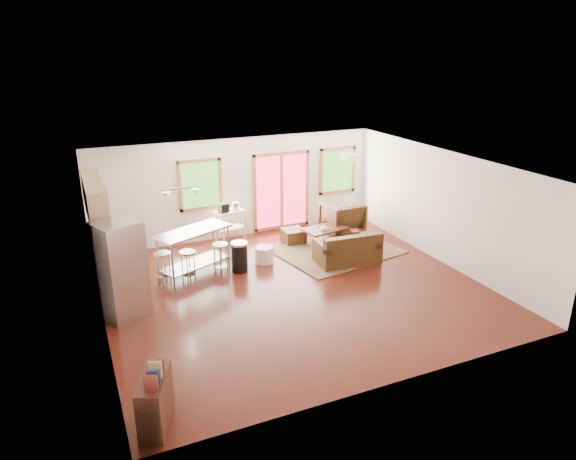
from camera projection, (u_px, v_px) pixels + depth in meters
name	position (u px, v px, depth m)	size (l,w,h in m)	color
floor	(294.00, 289.00, 10.70)	(7.50, 7.00, 0.02)	#37110A
ceiling	(294.00, 166.00, 9.81)	(7.50, 7.00, 0.02)	white
back_wall	(238.00, 188.00, 13.27)	(7.50, 0.02, 2.60)	silver
left_wall	(95.00, 260.00, 8.83)	(0.02, 7.00, 2.60)	silver
right_wall	(444.00, 207.00, 11.68)	(0.02, 7.00, 2.60)	silver
front_wall	(397.00, 307.00, 7.23)	(7.50, 0.02, 2.60)	silver
window_left	(200.00, 185.00, 12.78)	(1.10, 0.05, 1.30)	#2F621D
french_doors	(281.00, 191.00, 13.75)	(1.60, 0.05, 2.10)	red
window_right	(338.00, 170.00, 14.26)	(1.10, 0.05, 1.30)	#2F621D
rug	(337.00, 251.00, 12.63)	(2.81, 2.16, 0.03)	#4C623E
loveseat	(348.00, 251.00, 11.85)	(1.48, 0.90, 0.76)	#32200D
coffee_table	(324.00, 230.00, 12.96)	(1.20, 0.85, 0.44)	#371B11
armchair	(342.00, 217.00, 13.63)	(0.95, 0.89, 0.98)	#32200D
ottoman	(293.00, 236.00, 13.13)	(0.53, 0.53, 0.35)	#32200D
pouf	(264.00, 255.00, 11.92)	(0.44, 0.44, 0.39)	#F1E0CF
vase	(324.00, 227.00, 12.77)	(0.26, 0.26, 0.34)	silver
book	(351.00, 226.00, 12.77)	(0.20, 0.03, 0.27)	maroon
cabinets	(105.00, 245.00, 10.52)	(0.64, 2.24, 2.30)	tan
refrigerator	(121.00, 270.00, 9.34)	(0.96, 0.95, 1.85)	#B7BABC
island	(194.00, 244.00, 11.07)	(1.79, 1.29, 1.06)	#B7BABC
cup	(203.00, 227.00, 11.25)	(0.13, 0.10, 0.13)	white
bar_stool_a	(163.00, 261.00, 10.68)	(0.44, 0.44, 0.73)	#B7BABC
bar_stool_b	(188.00, 260.00, 10.76)	(0.44, 0.44, 0.72)	#B7BABC
bar_stool_c	(221.00, 252.00, 11.13)	(0.46, 0.46, 0.74)	#B7BABC
trash_can	(240.00, 257.00, 11.40)	(0.41, 0.41, 0.69)	black
kitchen_cart	(229.00, 215.00, 12.92)	(0.80, 0.62, 1.08)	tan
bookshelf	(155.00, 400.00, 6.74)	(0.60, 0.89, 0.98)	#371B11
ceiling_flush	(351.00, 157.00, 10.96)	(0.35, 0.35, 0.12)	white
pendant_light	(181.00, 193.00, 10.62)	(0.80, 0.18, 0.79)	gray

